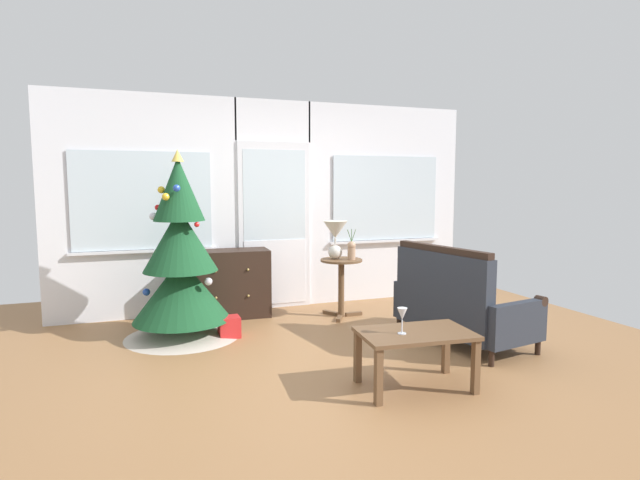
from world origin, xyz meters
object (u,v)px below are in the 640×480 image
coffee_table (415,340)px  dresser_cabinet (230,283)px  settee_sofa (456,305)px  side_table (341,276)px  gift_box (229,327)px  table_lamp (335,234)px  wine_glass (402,315)px  christmas_tree (181,267)px  flower_vase (351,249)px

coffee_table → dresser_cabinet: bearing=110.0°
settee_sofa → side_table: 1.46m
dresser_cabinet → coffee_table: dresser_cabinet is taller
dresser_cabinet → gift_box: (-0.15, -0.80, -0.29)m
side_table → coffee_table: side_table is taller
table_lamp → dresser_cabinet: bearing=159.9°
table_lamp → wine_glass: size_ratio=2.26×
dresser_cabinet → gift_box: 0.87m
settee_sofa → coffee_table: 1.24m
christmas_tree → side_table: (1.80, 0.17, -0.23)m
coffee_table → wine_glass: 0.24m
dresser_cabinet → wine_glass: (0.81, -2.59, 0.19)m
gift_box → side_table: bearing=14.1°
side_table → wine_glass: side_table is taller
dresser_cabinet → side_table: 1.30m
settee_sofa → coffee_table: (-0.93, -0.82, -0.01)m
side_table → wine_glass: size_ratio=3.47×
table_lamp → wine_glass: bearing=-98.8°
table_lamp → coffee_table: 2.24m
coffee_table → christmas_tree: bearing=128.2°
side_table → flower_vase: flower_vase is taller
wine_glass → gift_box: 2.08m
settee_sofa → wine_glass: settee_sofa is taller
flower_vase → gift_box: 1.64m
christmas_tree → settee_sofa: bearing=-24.5°
coffee_table → gift_box: coffee_table is taller
wine_glass → side_table: bearing=79.5°
flower_vase → coffee_table: bearing=-100.2°
christmas_tree → gift_box: (0.44, -0.17, -0.61)m
christmas_tree → side_table: christmas_tree is taller
dresser_cabinet → table_lamp: (1.15, -0.42, 0.57)m
christmas_tree → flower_vase: 1.91m
christmas_tree → dresser_cabinet: size_ratio=2.03×
flower_vase → coffee_table: 2.13m
dresser_cabinet → flower_vase: flower_vase is taller
settee_sofa → flower_vase: size_ratio=4.15×
settee_sofa → flower_vase: 1.42m
coffee_table → gift_box: (-1.09, 1.77, -0.27)m
christmas_tree → side_table: bearing=5.4°
christmas_tree → table_lamp: bearing=6.9°
dresser_cabinet → wine_glass: 2.72m
christmas_tree → dresser_cabinet: bearing=46.6°
table_lamp → coffee_table: size_ratio=0.50×
table_lamp → gift_box: 1.60m
table_lamp → christmas_tree: bearing=-173.1°
side_table → coffee_table: bearing=-97.3°
table_lamp → flower_vase: table_lamp is taller
settee_sofa → side_table: (-0.66, 1.29, 0.11)m
settee_sofa → coffee_table: bearing=-138.7°
wine_glass → christmas_tree: bearing=125.7°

